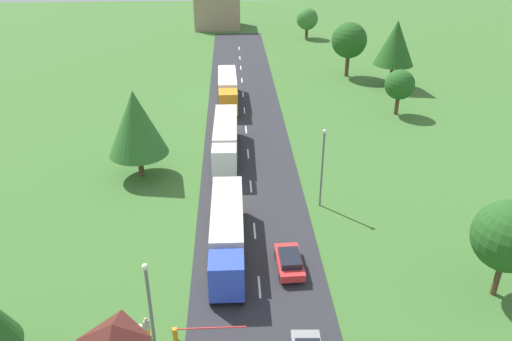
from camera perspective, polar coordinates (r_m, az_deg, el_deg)
The scene contains 17 objects.
road at distance 48.77m, azimuth -0.54°, elevation -2.38°, with size 10.00×140.00×0.06m, color #2B2B30.
lane_marking_centre at distance 46.32m, azimuth -0.40°, elevation -4.08°, with size 0.16×121.99×0.01m.
truck_lead at distance 39.47m, azimuth -3.30°, elevation -6.82°, with size 2.58×12.60×3.53m.
truck_second at distance 54.81m, azimuth -3.48°, elevation 3.64°, with size 2.70×13.23×3.69m.
truck_third at distance 70.97m, azimuth -3.24°, elevation 9.28°, with size 2.67×12.74×3.71m.
car_second at distance 38.50m, azimuth 3.81°, elevation -10.24°, with size 1.98×4.15×1.39m.
barrier_gate at distance 33.47m, azimuth -7.77°, elevation -17.76°, with size 4.64×0.28×1.05m.
person_lead at distance 33.82m, azimuth -12.30°, elevation -17.06°, with size 0.38×0.23×1.78m.
lamppost_lead at distance 28.80m, azimuth -11.75°, elevation -16.21°, with size 0.36×0.36×8.43m.
lamppost_second at distance 44.91m, azimuth 7.55°, elevation 0.73°, with size 0.36×0.36×7.61m.
tree_oak at distance 83.84m, azimuth 10.54°, elevation 14.32°, with size 5.63×5.63×8.67m.
tree_birch at distance 110.41m, azimuth 5.83°, elevation 16.76°, with size 4.51×4.51×6.25m.
tree_maple at distance 68.90m, azimuth 15.99°, elevation 9.34°, with size 3.90×3.90×6.04m.
tree_elm at distance 79.30m, azimuth 15.56°, elevation 13.78°, with size 5.92×5.92×10.09m.
tree_ash at distance 37.79m, azimuth 26.78°, elevation -6.70°, with size 4.92×4.92×7.42m.
tree_lime at distance 50.64m, azimuth -13.49°, elevation 5.27°, with size 5.95×5.95×9.10m.
distant_building at distance 121.12m, azimuth -4.40°, elevation 17.66°, with size 10.22×9.48×7.52m, color #9E846B.
Camera 1 is at (-1.68, -17.75, 24.34)m, focal length 35.23 mm.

